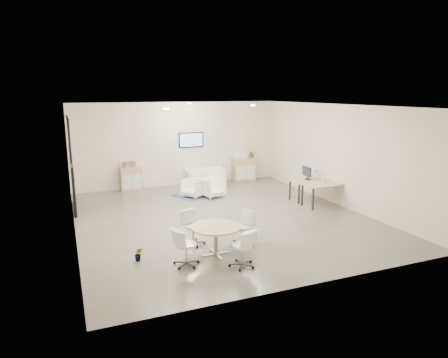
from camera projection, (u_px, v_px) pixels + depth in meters
name	position (u px, v px, depth m)	size (l,w,h in m)	color
room_shell	(222.00, 163.00, 11.27)	(9.60, 10.60, 4.80)	#5C5954
glass_door	(70.00, 161.00, 12.11)	(0.09, 1.90, 2.85)	black
artwork	(74.00, 190.00, 8.37)	(0.05, 0.54, 1.04)	black
wall_tv	(191.00, 140.00, 15.46)	(0.98, 0.06, 0.58)	black
ceiling_spots	(205.00, 106.00, 11.61)	(3.14, 4.14, 0.03)	#FFEAC6
sideboard_left	(131.00, 179.00, 14.69)	(0.78, 0.40, 0.87)	tan
sideboard_right	(244.00, 169.00, 16.33)	(0.94, 0.45, 0.94)	tan
books	(129.00, 164.00, 14.57)	(0.45, 0.14, 0.22)	red
printer	(240.00, 154.00, 16.14)	(0.52, 0.45, 0.34)	white
loveseat	(205.00, 177.00, 15.61)	(1.58, 0.88, 0.57)	white
blue_rug	(197.00, 194.00, 14.21)	(1.55, 1.04, 0.01)	#324A9A
armchair_left	(193.00, 187.00, 13.83)	(0.67, 0.63, 0.69)	white
armchair_right	(212.00, 187.00, 13.81)	(0.70, 0.66, 0.72)	white
desk_rear	(310.00, 182.00, 13.36)	(1.30, 0.65, 0.67)	tan
desk_front	(325.00, 186.00, 12.66)	(1.44, 0.78, 0.73)	tan
monitor	(307.00, 173.00, 13.41)	(0.20, 0.50, 0.44)	black
round_table	(216.00, 230.00, 8.82)	(1.10, 1.10, 0.67)	tan
meeting_chairs	(216.00, 237.00, 8.85)	(2.29, 2.29, 0.82)	white
plant_cabinet	(252.00, 155.00, 16.33)	(0.27, 0.30, 0.24)	#3F7F3F
plant_floor	(139.00, 258.00, 8.59)	(0.17, 0.31, 0.14)	#3F7F3F
cup	(324.00, 180.00, 12.83)	(0.11, 0.09, 0.11)	white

